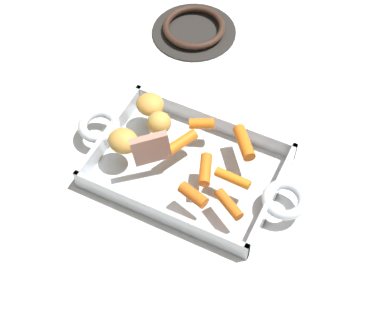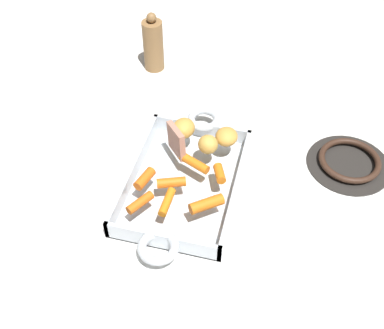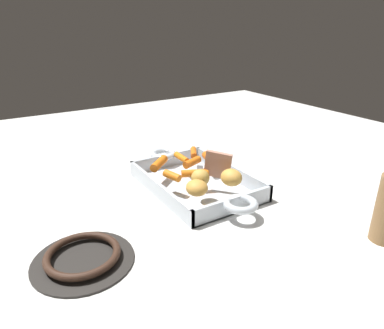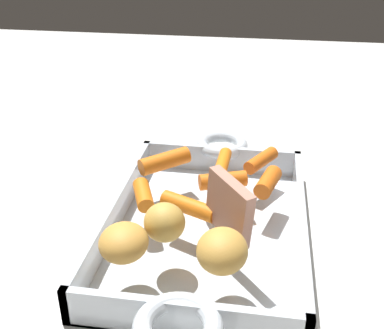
% 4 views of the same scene
% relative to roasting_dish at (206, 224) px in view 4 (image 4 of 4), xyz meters
% --- Properties ---
extents(ground_plane, '(2.07, 2.07, 0.00)m').
position_rel_roasting_dish_xyz_m(ground_plane, '(0.00, 0.00, -0.02)').
color(ground_plane, white).
extents(roasting_dish, '(0.44, 0.23, 0.04)m').
position_rel_roasting_dish_xyz_m(roasting_dish, '(0.00, 0.00, 0.00)').
color(roasting_dish, silver).
rests_on(roasting_dish, ground_plane).
extents(roast_slice_thin, '(0.06, 0.06, 0.07)m').
position_rel_roasting_dish_xyz_m(roast_slice_thin, '(-0.05, -0.03, 0.06)').
color(roast_slice_thin, tan).
rests_on(roast_slice_thin, roasting_dish).
extents(baby_carrot_northwest, '(0.05, 0.04, 0.02)m').
position_rel_roasting_dish_xyz_m(baby_carrot_northwest, '(-0.01, 0.07, 0.04)').
color(baby_carrot_northwest, orange).
rests_on(baby_carrot_northwest, roasting_dish).
extents(baby_carrot_northeast, '(0.05, 0.07, 0.02)m').
position_rel_roasting_dish_xyz_m(baby_carrot_northeast, '(-0.02, 0.02, 0.04)').
color(baby_carrot_northeast, orange).
rests_on(baby_carrot_northeast, roasting_dish).
extents(baby_carrot_southwest, '(0.06, 0.02, 0.02)m').
position_rel_roasting_dish_xyz_m(baby_carrot_southwest, '(0.09, -0.01, 0.04)').
color(baby_carrot_southwest, orange).
rests_on(baby_carrot_southwest, roasting_dish).
extents(baby_carrot_center_left, '(0.06, 0.05, 0.02)m').
position_rel_roasting_dish_xyz_m(baby_carrot_center_left, '(0.10, -0.06, 0.04)').
color(baby_carrot_center_left, orange).
rests_on(baby_carrot_center_left, roasting_dish).
extents(baby_carrot_short, '(0.04, 0.06, 0.02)m').
position_rel_roasting_dish_xyz_m(baby_carrot_short, '(0.04, -0.01, 0.04)').
color(baby_carrot_short, orange).
rests_on(baby_carrot_short, roasting_dish).
extents(baby_carrot_southeast, '(0.06, 0.03, 0.02)m').
position_rel_roasting_dish_xyz_m(baby_carrot_southeast, '(0.04, -0.07, 0.04)').
color(baby_carrot_southeast, orange).
rests_on(baby_carrot_southeast, roasting_dish).
extents(baby_carrot_center_right, '(0.06, 0.07, 0.03)m').
position_rel_roasting_dish_xyz_m(baby_carrot_center_right, '(0.08, 0.07, 0.04)').
color(baby_carrot_center_right, orange).
rests_on(baby_carrot_center_right, roasting_dish).
extents(potato_golden_large, '(0.06, 0.06, 0.04)m').
position_rel_roasting_dish_xyz_m(potato_golden_large, '(-0.07, 0.03, 0.05)').
color(potato_golden_large, gold).
rests_on(potato_golden_large, roasting_dish).
extents(potato_near_roast, '(0.05, 0.05, 0.04)m').
position_rel_roasting_dish_xyz_m(potato_near_roast, '(-0.11, 0.07, 0.05)').
color(potato_near_roast, gold).
rests_on(potato_near_roast, roasting_dish).
extents(potato_corner, '(0.06, 0.05, 0.04)m').
position_rel_roasting_dish_xyz_m(potato_corner, '(-0.11, -0.03, 0.05)').
color(potato_corner, gold).
rests_on(potato_corner, roasting_dish).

